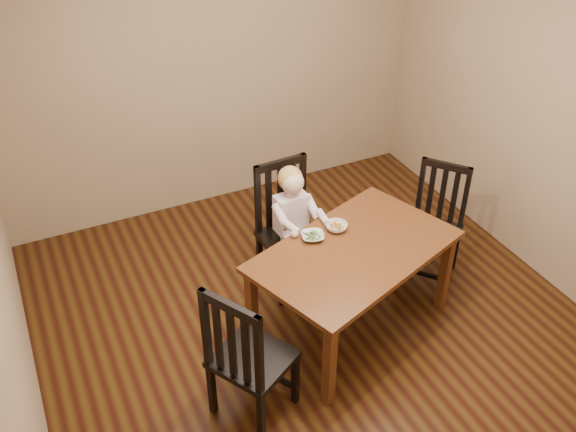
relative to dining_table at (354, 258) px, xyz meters
name	(u,v)px	position (x,y,z in m)	size (l,w,h in m)	color
room	(317,171)	(-0.24, 0.15, 0.70)	(4.01, 4.01, 2.71)	#3E260D
dining_table	(354,258)	(0.00, 0.00, 0.00)	(1.67, 1.32, 0.73)	#4A2411
chair_child	(289,229)	(-0.19, 0.69, -0.13)	(0.49, 0.47, 1.07)	black
chair_left	(247,357)	(-1.01, -0.42, -0.13)	(0.61, 0.62, 1.07)	black
chair_right	(435,224)	(0.94, 0.29, -0.18)	(0.58, 0.58, 0.98)	black
toddler	(292,217)	(-0.19, 0.63, 0.02)	(0.33, 0.42, 0.57)	beige
bowl_peas	(313,237)	(-0.21, 0.24, 0.11)	(0.16, 0.16, 0.04)	silver
bowl_veg	(337,227)	(-0.01, 0.26, 0.11)	(0.16, 0.16, 0.05)	silver
fork	(311,237)	(-0.25, 0.20, 0.13)	(0.10, 0.09, 0.05)	silver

